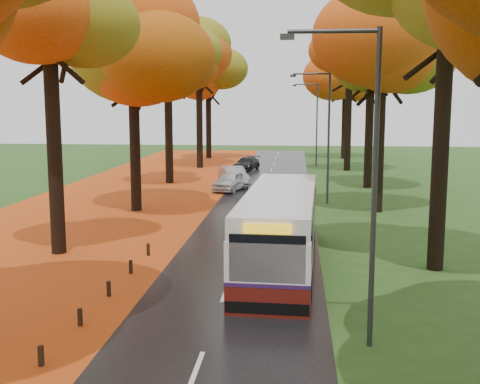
# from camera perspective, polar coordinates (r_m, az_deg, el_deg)

# --- Properties ---
(road) EXTENTS (6.50, 90.00, 0.04)m
(road) POSITION_cam_1_polar(r_m,az_deg,el_deg) (32.65, 1.31, -2.41)
(road) COLOR black
(road) RESTS_ON ground
(centre_line) EXTENTS (0.12, 90.00, 0.01)m
(centre_line) POSITION_cam_1_polar(r_m,az_deg,el_deg) (32.65, 1.31, -2.37)
(centre_line) COLOR silver
(centre_line) RESTS_ON road
(leaf_verge) EXTENTS (12.00, 90.00, 0.02)m
(leaf_verge) POSITION_cam_1_polar(r_m,az_deg,el_deg) (34.47, -13.80, -2.09)
(leaf_verge) COLOR #99360D
(leaf_verge) RESTS_ON ground
(leaf_drift) EXTENTS (0.90, 90.00, 0.01)m
(leaf_drift) POSITION_cam_1_polar(r_m,az_deg,el_deg) (33.00, -3.98, -2.27)
(leaf_drift) COLOR #DA4E16
(leaf_drift) RESTS_ON road
(trees_left) EXTENTS (9.20, 74.00, 13.88)m
(trees_left) POSITION_cam_1_polar(r_m,az_deg,el_deg) (35.48, -10.38, 13.76)
(trees_left) COLOR black
(trees_left) RESTS_ON ground
(trees_right) EXTENTS (9.30, 74.20, 13.96)m
(trees_right) POSITION_cam_1_polar(r_m,az_deg,el_deg) (34.43, 14.01, 14.07)
(trees_right) COLOR black
(trees_right) RESTS_ON ground
(bollard_row) EXTENTS (0.11, 23.51, 0.52)m
(bollard_row) POSITION_cam_1_polar(r_m,az_deg,el_deg) (14.40, -20.50, -16.47)
(bollard_row) COLOR black
(bollard_row) RESTS_ON ground
(streetlamp_near) EXTENTS (2.45, 0.18, 8.00)m
(streetlamp_near) POSITION_cam_1_polar(r_m,az_deg,el_deg) (15.15, 11.76, 2.65)
(streetlamp_near) COLOR #333538
(streetlamp_near) RESTS_ON ground
(streetlamp_mid) EXTENTS (2.45, 0.18, 8.00)m
(streetlamp_mid) POSITION_cam_1_polar(r_m,az_deg,el_deg) (37.05, 8.02, 6.12)
(streetlamp_mid) COLOR #333538
(streetlamp_mid) RESTS_ON ground
(streetlamp_far) EXTENTS (2.45, 0.18, 8.00)m
(streetlamp_far) POSITION_cam_1_polar(r_m,az_deg,el_deg) (59.02, 7.06, 7.01)
(streetlamp_far) COLOR #333538
(streetlamp_far) RESTS_ON ground
(bus) EXTENTS (2.98, 11.11, 2.90)m
(bus) POSITION_cam_1_polar(r_m,az_deg,el_deg) (22.59, 3.84, -3.39)
(bus) COLOR #51120C
(bus) RESTS_ON road
(car_white) EXTENTS (2.54, 4.22, 1.34)m
(car_white) POSITION_cam_1_polar(r_m,az_deg,el_deg) (42.26, -0.92, 1.04)
(car_white) COLOR silver
(car_white) RESTS_ON road
(car_silver) EXTENTS (2.87, 4.55, 1.42)m
(car_silver) POSITION_cam_1_polar(r_m,az_deg,el_deg) (44.68, -0.59, 1.50)
(car_silver) COLOR gray
(car_silver) RESTS_ON road
(car_dark) EXTENTS (2.55, 4.26, 1.16)m
(car_dark) POSITION_cam_1_polar(r_m,az_deg,el_deg) (55.45, 0.64, 2.73)
(car_dark) COLOR black
(car_dark) RESTS_ON road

